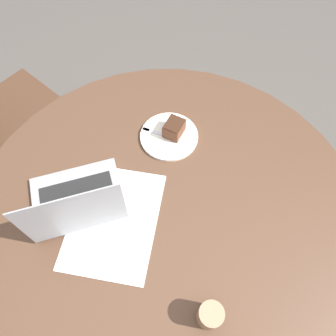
% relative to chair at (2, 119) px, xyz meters
% --- Properties ---
extents(ground_plane, '(12.00, 12.00, 0.00)m').
position_rel_chair_xyz_m(ground_plane, '(-0.35, -0.94, -0.47)').
color(ground_plane, '#4C4742').
extents(dining_table, '(1.35, 1.35, 0.72)m').
position_rel_chair_xyz_m(dining_table, '(-0.35, -0.94, 0.14)').
color(dining_table, '#4C3323').
rests_on(dining_table, ground_plane).
extents(chair, '(0.56, 0.56, 0.89)m').
position_rel_chair_xyz_m(chair, '(0.00, 0.00, 0.00)').
color(chair, '#472D1E').
rests_on(chair, ground_plane).
extents(paper_document, '(0.41, 0.32, 0.00)m').
position_rel_chair_xyz_m(paper_document, '(-0.42, -0.78, 0.25)').
color(paper_document, white).
rests_on(paper_document, dining_table).
extents(plate, '(0.22, 0.22, 0.01)m').
position_rel_chair_xyz_m(plate, '(-0.05, -0.86, 0.25)').
color(plate, silver).
rests_on(plate, dining_table).
extents(cake_slice, '(0.09, 0.08, 0.06)m').
position_rel_chair_xyz_m(cake_slice, '(-0.03, -0.87, 0.29)').
color(cake_slice, brown).
rests_on(cake_slice, plate).
extents(fork, '(0.03, 0.17, 0.00)m').
position_rel_chair_xyz_m(fork, '(-0.05, -0.82, 0.26)').
color(fork, silver).
rests_on(fork, plate).
extents(coffee_glass, '(0.07, 0.07, 0.10)m').
position_rel_chair_xyz_m(coffee_glass, '(-0.62, -1.14, 0.30)').
color(coffee_glass, '#997556').
rests_on(coffee_glass, dining_table).
extents(laptop, '(0.36, 0.38, 0.25)m').
position_rel_chair_xyz_m(laptop, '(-0.41, -0.65, 0.29)').
color(laptop, gray).
rests_on(laptop, dining_table).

